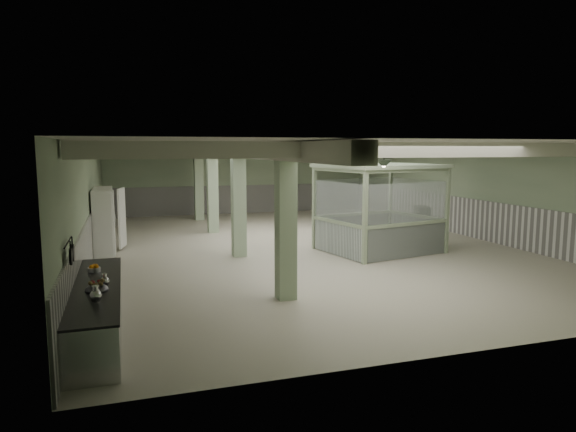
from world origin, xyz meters
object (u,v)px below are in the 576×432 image
object	(u,v)px
prep_counter	(98,308)
guard_booth	(379,194)
walkin_cooler	(104,222)
filing_cabinet	(421,226)

from	to	relation	value
prep_counter	guard_booth	bearing A→B (deg)	31.63
prep_counter	walkin_cooler	world-z (taller)	walkin_cooler
prep_counter	filing_cabinet	world-z (taller)	filing_cabinet
filing_cabinet	prep_counter	bearing A→B (deg)	-133.94
walkin_cooler	guard_booth	world-z (taller)	guard_booth
prep_counter	guard_booth	xyz separation A→B (m)	(8.73, 5.37, 1.48)
prep_counter	filing_cabinet	size ratio (longest dim) A/B	3.48
guard_booth	filing_cabinet	distance (m)	2.39
walkin_cooler	filing_cabinet	distance (m)	10.93
prep_counter	guard_booth	world-z (taller)	guard_booth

